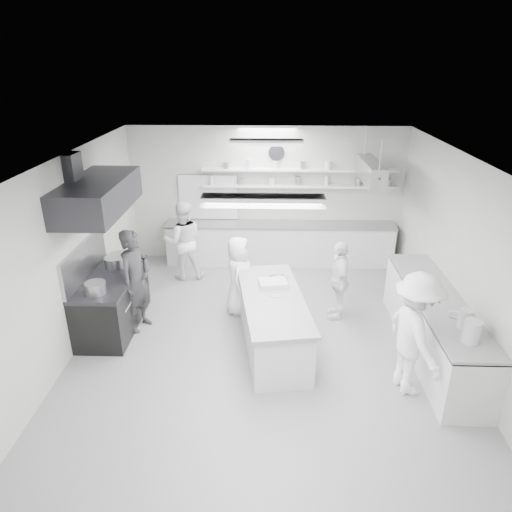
{
  "coord_description": "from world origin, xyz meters",
  "views": [
    {
      "loc": [
        0.07,
        -6.5,
        4.33
      ],
      "look_at": [
        -0.15,
        0.6,
        1.27
      ],
      "focal_mm": 32.62,
      "sensor_mm": 36.0,
      "label": 1
    }
  ],
  "objects_px": {
    "right_counter": "(434,326)",
    "cook_stove": "(136,281)",
    "stove": "(112,303)",
    "prep_island": "(273,323)",
    "back_counter": "(279,244)",
    "cook_back": "(183,241)"
  },
  "relations": [
    {
      "from": "right_counter",
      "to": "cook_stove",
      "type": "distance_m",
      "value": 4.85
    },
    {
      "from": "stove",
      "to": "prep_island",
      "type": "distance_m",
      "value": 2.79
    },
    {
      "from": "back_counter",
      "to": "cook_stove",
      "type": "height_order",
      "value": "cook_stove"
    },
    {
      "from": "stove",
      "to": "back_counter",
      "type": "relative_size",
      "value": 0.36
    },
    {
      "from": "prep_island",
      "to": "cook_stove",
      "type": "bearing_deg",
      "value": 158.95
    },
    {
      "from": "right_counter",
      "to": "prep_island",
      "type": "distance_m",
      "value": 2.51
    },
    {
      "from": "stove",
      "to": "back_counter",
      "type": "distance_m",
      "value": 4.03
    },
    {
      "from": "cook_back",
      "to": "cook_stove",
      "type": "bearing_deg",
      "value": 64.07
    },
    {
      "from": "prep_island",
      "to": "cook_stove",
      "type": "distance_m",
      "value": 2.39
    },
    {
      "from": "cook_back",
      "to": "stove",
      "type": "bearing_deg",
      "value": 52.16
    },
    {
      "from": "prep_island",
      "to": "cook_stove",
      "type": "relative_size",
      "value": 1.28
    },
    {
      "from": "back_counter",
      "to": "cook_back",
      "type": "distance_m",
      "value": 2.2
    },
    {
      "from": "back_counter",
      "to": "stove",
      "type": "bearing_deg",
      "value": -136.01
    },
    {
      "from": "cook_stove",
      "to": "back_counter",
      "type": "bearing_deg",
      "value": -18.44
    },
    {
      "from": "cook_stove",
      "to": "stove",
      "type": "bearing_deg",
      "value": 110.33
    },
    {
      "from": "cook_back",
      "to": "right_counter",
      "type": "bearing_deg",
      "value": 135.76
    },
    {
      "from": "cook_stove",
      "to": "right_counter",
      "type": "bearing_deg",
      "value": -74.43
    },
    {
      "from": "back_counter",
      "to": "prep_island",
      "type": "xyz_separation_m",
      "value": [
        -0.16,
        -3.32,
        -0.04
      ]
    },
    {
      "from": "back_counter",
      "to": "prep_island",
      "type": "bearing_deg",
      "value": -92.74
    },
    {
      "from": "stove",
      "to": "cook_back",
      "type": "height_order",
      "value": "cook_back"
    },
    {
      "from": "right_counter",
      "to": "cook_back",
      "type": "bearing_deg",
      "value": 149.35
    },
    {
      "from": "right_counter",
      "to": "cook_stove",
      "type": "height_order",
      "value": "cook_stove"
    }
  ]
}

